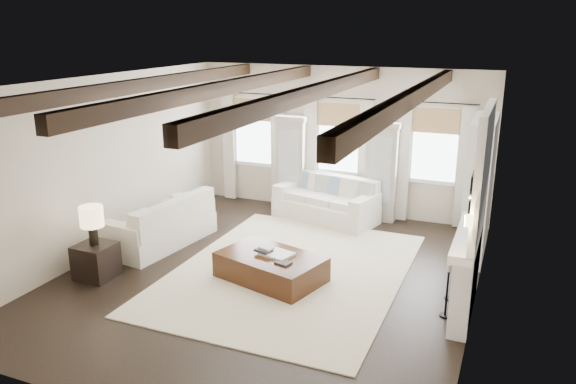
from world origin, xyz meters
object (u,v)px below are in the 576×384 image
at_px(sofa_back, 327,202).
at_px(side_table_front, 96,261).
at_px(ottoman, 271,267).
at_px(side_table_back, 292,192).
at_px(sofa_left, 164,226).

relative_size(sofa_back, side_table_front, 4.04).
height_order(ottoman, side_table_back, side_table_back).
height_order(sofa_back, side_table_front, sofa_back).
bearing_deg(sofa_left, ottoman, -14.15).
bearing_deg(sofa_left, side_table_back, 68.18).
bearing_deg(sofa_back, side_table_front, -121.41).
bearing_deg(ottoman, side_table_back, 122.76).
xyz_separation_m(ottoman, side_table_back, (-1.21, 3.87, 0.09)).
bearing_deg(ottoman, side_table_front, -144.04).
height_order(sofa_back, ottoman, sofa_back).
height_order(side_table_front, side_table_back, side_table_back).
distance_m(sofa_left, side_table_front, 1.66).
height_order(sofa_left, side_table_back, sofa_left).
height_order(sofa_back, side_table_back, sofa_back).
bearing_deg(side_table_front, sofa_left, 83.09).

